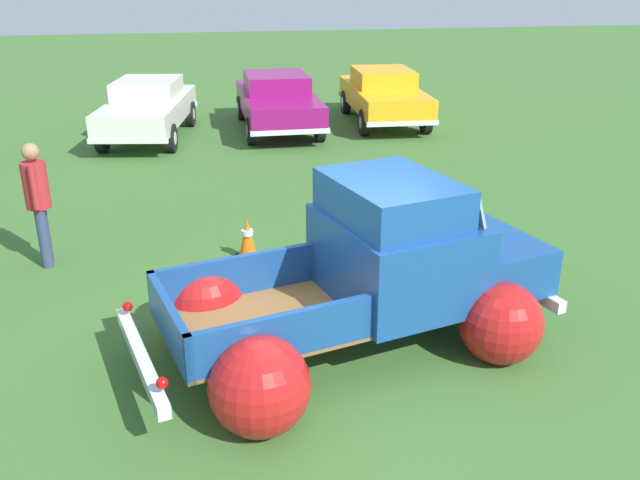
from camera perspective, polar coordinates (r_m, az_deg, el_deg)
ground_plane at (r=7.76m, az=2.01°, el=-9.03°), size 80.00×80.00×0.00m
vintage_pickup_truck at (r=7.57m, az=4.71°, el=-3.44°), size 4.95×3.60×1.96m
show_car_0 at (r=17.54m, az=-14.33°, el=10.84°), size 2.49×4.57×1.43m
show_car_1 at (r=17.98m, az=-3.62°, el=11.75°), size 1.91×4.61×1.43m
show_car_2 at (r=18.87m, az=5.39°, el=12.18°), size 2.06×4.53×1.43m
spectator_0 at (r=10.20m, az=-22.75°, el=3.39°), size 0.37×0.54×1.80m
lane_cone_0 at (r=9.90m, az=-6.14°, el=0.05°), size 0.36×0.36×0.63m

